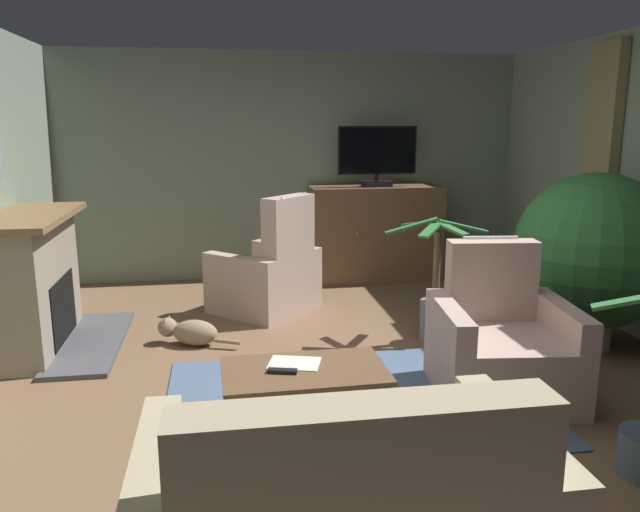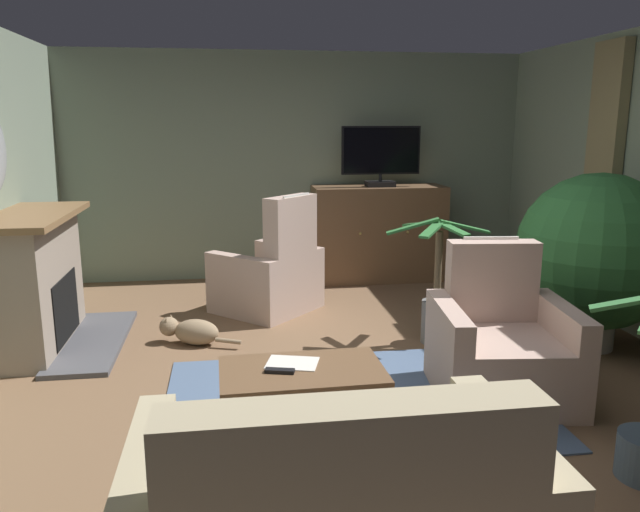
# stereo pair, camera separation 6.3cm
# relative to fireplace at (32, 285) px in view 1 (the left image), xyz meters

# --- Properties ---
(ground_plane) EXTENTS (5.90, 6.84, 0.04)m
(ground_plane) POSITION_rel_fireplace_xyz_m (2.37, -1.04, -0.55)
(ground_plane) COLOR brown
(wall_back) EXTENTS (5.90, 0.10, 2.60)m
(wall_back) POSITION_rel_fireplace_xyz_m (2.37, 2.13, 0.77)
(wall_back) COLOR gray
(wall_back) RESTS_ON ground_plane
(curtain_panel_far) EXTENTS (0.10, 0.44, 2.18)m
(curtain_panel_far) POSITION_rel_fireplace_xyz_m (4.96, 0.11, 0.90)
(curtain_panel_far) COLOR #8E7F56
(rug_central) EXTENTS (2.43, 1.69, 0.01)m
(rug_central) POSITION_rel_fireplace_xyz_m (2.33, -1.40, -0.53)
(rug_central) COLOR slate
(rug_central) RESTS_ON ground_plane
(fireplace) EXTENTS (0.96, 1.50, 1.11)m
(fireplace) POSITION_rel_fireplace_xyz_m (0.00, 0.00, 0.00)
(fireplace) COLOR #4C4C51
(fireplace) RESTS_ON ground_plane
(tv_cabinet) EXTENTS (1.51, 0.58, 1.09)m
(tv_cabinet) POSITION_rel_fireplace_xyz_m (3.28, 1.78, -0.01)
(tv_cabinet) COLOR #4A3523
(tv_cabinet) RESTS_ON ground_plane
(television) EXTENTS (0.89, 0.20, 0.68)m
(television) POSITION_rel_fireplace_xyz_m (3.28, 1.73, 0.92)
(television) COLOR black
(television) RESTS_ON tv_cabinet
(coffee_table) EXTENTS (0.97, 0.59, 0.41)m
(coffee_table) POSITION_rel_fireplace_xyz_m (1.97, -1.77, -0.17)
(coffee_table) COLOR brown
(coffee_table) RESTS_ON ground_plane
(tv_remote) EXTENTS (0.18, 0.09, 0.02)m
(tv_remote) POSITION_rel_fireplace_xyz_m (1.84, -1.81, -0.11)
(tv_remote) COLOR black
(tv_remote) RESTS_ON coffee_table
(folded_newspaper) EXTENTS (0.35, 0.29, 0.01)m
(folded_newspaper) POSITION_rel_fireplace_xyz_m (1.92, -1.69, -0.12)
(folded_newspaper) COLOR silver
(folded_newspaper) RESTS_ON coffee_table
(armchair_in_far_corner) EXTENTS (0.98, 0.95, 1.03)m
(armchair_in_far_corner) POSITION_rel_fireplace_xyz_m (3.36, -1.42, -0.20)
(armchair_in_far_corner) COLOR #BC9E8E
(armchair_in_far_corner) RESTS_ON ground_plane
(armchair_facing_sofa) EXTENTS (1.17, 1.17, 1.17)m
(armchair_facing_sofa) POSITION_rel_fireplace_xyz_m (1.96, 0.72, -0.18)
(armchair_facing_sofa) COLOR #BC9E8E
(armchair_facing_sofa) RESTS_ON ground_plane
(potted_plant_leafy_by_curtain) EXTENTS (0.83, 0.66, 1.06)m
(potted_plant_leafy_by_curtain) POSITION_rel_fireplace_xyz_m (3.26, -0.38, -0.21)
(potted_plant_leafy_by_curtain) COLOR slate
(potted_plant_leafy_by_curtain) RESTS_ON ground_plane
(potted_plant_small_fern_corner) EXTENTS (1.26, 1.26, 1.43)m
(potted_plant_small_fern_corner) POSITION_rel_fireplace_xyz_m (4.47, -0.67, 0.26)
(potted_plant_small_fern_corner) COLOR beige
(potted_plant_small_fern_corner) RESTS_ON ground_plane
(cat) EXTENTS (0.68, 0.36, 0.24)m
(cat) POSITION_rel_fireplace_xyz_m (1.23, -0.13, -0.42)
(cat) COLOR #937A5B
(cat) RESTS_ON ground_plane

